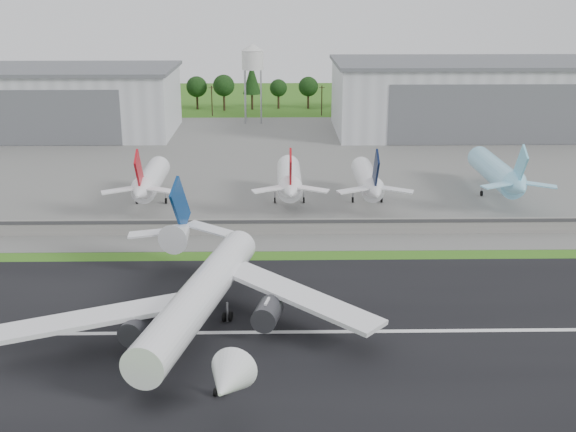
{
  "coord_description": "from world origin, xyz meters",
  "views": [
    {
      "loc": [
        3.51,
        -88.92,
        50.58
      ],
      "look_at": [
        5.72,
        40.0,
        9.0
      ],
      "focal_mm": 45.0,
      "sensor_mm": 36.0,
      "label": 1
    }
  ],
  "objects_px": {
    "parked_jet_red_b": "(289,180)",
    "parked_jet_skyblue": "(499,173)",
    "parked_jet_navy": "(369,181)",
    "parked_jet_red_a": "(149,181)",
    "main_airliner": "(201,305)"
  },
  "relations": [
    {
      "from": "parked_jet_red_b",
      "to": "parked_jet_skyblue",
      "type": "height_order",
      "value": "parked_jet_skyblue"
    },
    {
      "from": "parked_jet_navy",
      "to": "parked_jet_skyblue",
      "type": "relative_size",
      "value": 0.84
    },
    {
      "from": "parked_jet_red_a",
      "to": "parked_jet_skyblue",
      "type": "height_order",
      "value": "parked_jet_skyblue"
    },
    {
      "from": "parked_jet_red_b",
      "to": "parked_jet_navy",
      "type": "height_order",
      "value": "parked_jet_red_b"
    },
    {
      "from": "parked_jet_red_b",
      "to": "parked_jet_navy",
      "type": "relative_size",
      "value": 1.0
    },
    {
      "from": "main_airliner",
      "to": "parked_jet_red_b",
      "type": "xyz_separation_m",
      "value": [
        14.54,
        66.99,
        1.27
      ]
    },
    {
      "from": "parked_jet_red_a",
      "to": "parked_jet_red_b",
      "type": "relative_size",
      "value": 1.0
    },
    {
      "from": "main_airliner",
      "to": "parked_jet_navy",
      "type": "bearing_deg",
      "value": -103.56
    },
    {
      "from": "parked_jet_red_a",
      "to": "parked_jet_red_b",
      "type": "distance_m",
      "value": 33.26
    },
    {
      "from": "parked_jet_skyblue",
      "to": "parked_jet_navy",
      "type": "bearing_deg",
      "value": -171.2
    },
    {
      "from": "main_airliner",
      "to": "parked_jet_red_a",
      "type": "relative_size",
      "value": 1.88
    },
    {
      "from": "main_airliner",
      "to": "parked_jet_red_a",
      "type": "distance_m",
      "value": 69.55
    },
    {
      "from": "main_airliner",
      "to": "parked_jet_skyblue",
      "type": "height_order",
      "value": "main_airliner"
    },
    {
      "from": "main_airliner",
      "to": "parked_jet_red_b",
      "type": "distance_m",
      "value": 68.56
    },
    {
      "from": "parked_jet_red_a",
      "to": "parked_jet_navy",
      "type": "xyz_separation_m",
      "value": [
        52.11,
        -0.03,
        -0.16
      ]
    }
  ]
}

